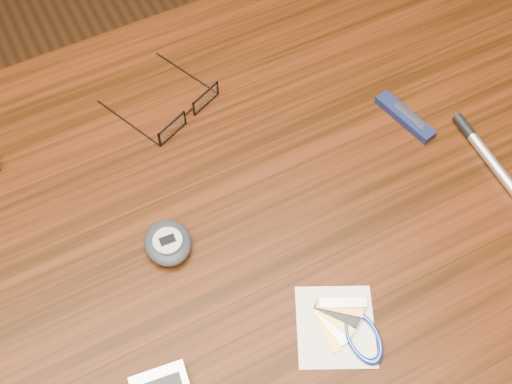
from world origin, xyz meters
The scene contains 6 objects.
desk centered at (0.00, 0.00, 0.65)m, with size 1.00×0.70×0.75m.
eyeglasses centered at (-0.01, 0.17, 0.76)m, with size 0.14×0.15×0.02m.
pedometer centered at (-0.10, 0.01, 0.76)m, with size 0.06×0.06×0.02m.
notepad_keys centered at (0.02, -0.17, 0.75)m, with size 0.11×0.11×0.01m.
pocket_knife centered at (0.23, 0.04, 0.76)m, with size 0.04×0.09×0.01m.
silver_pen centered at (0.28, -0.06, 0.76)m, with size 0.02×0.15×0.01m.
Camera 1 is at (-0.16, -0.32, 1.39)m, focal length 45.00 mm.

